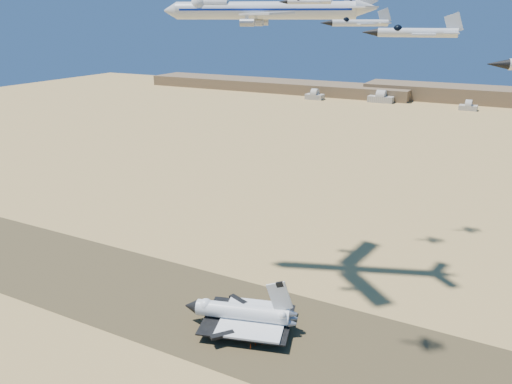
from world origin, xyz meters
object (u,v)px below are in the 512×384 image
at_px(chase_jet_e, 357,2).
at_px(carrier_747, 258,10).
at_px(crew_c, 255,343).
at_px(chase_jet_c, 415,32).
at_px(chase_jet_a, 308,1).
at_px(chase_jet_b, 358,23).
at_px(crew_b, 263,343).
at_px(shuttle, 242,314).
at_px(crew_a, 251,346).

bearing_deg(chase_jet_e, carrier_747, -139.80).
height_order(crew_c, chase_jet_c, chase_jet_c).
relative_size(chase_jet_a, chase_jet_b, 1.01).
relative_size(crew_c, chase_jet_a, 0.13).
distance_m(crew_b, chase_jet_a, 100.71).
height_order(shuttle, chase_jet_c, chase_jet_c).
height_order(crew_c, chase_jet_b, chase_jet_b).
xyz_separation_m(chase_jet_b, chase_jet_c, (13.47, -11.95, -1.41)).
relative_size(crew_a, chase_jet_b, 0.14).
xyz_separation_m(crew_b, chase_jet_a, (8.99, 6.57, 100.09)).
relative_size(carrier_747, chase_jet_e, 5.51).
height_order(carrier_747, crew_b, carrier_747).
bearing_deg(shuttle, crew_b, -43.10).
height_order(chase_jet_b, chase_jet_c, chase_jet_b).
bearing_deg(chase_jet_b, crew_b, 123.35).
bearing_deg(crew_b, chase_jet_a, -58.84).
distance_m(shuttle, carrier_747, 103.52).
height_order(crew_c, chase_jet_a, chase_jet_a).
height_order(crew_a, chase_jet_b, chase_jet_b).
bearing_deg(chase_jet_e, crew_b, -110.88).
height_order(crew_b, chase_jet_b, chase_jet_b).
height_order(crew_a, chase_jet_c, chase_jet_c).
height_order(crew_c, chase_jet_e, chase_jet_e).
relative_size(crew_b, chase_jet_e, 0.12).
bearing_deg(crew_a, chase_jet_c, -123.19).
bearing_deg(chase_jet_c, crew_c, 140.01).
distance_m(carrier_747, crew_a, 112.25).
distance_m(crew_a, crew_b, 4.29).
bearing_deg(chase_jet_e, crew_c, -112.04).
bearing_deg(shuttle, chase_jet_e, 69.13).
xyz_separation_m(crew_b, chase_jet_b, (28.54, -14.83, 95.29)).
height_order(crew_b, crew_c, crew_c).
distance_m(carrier_747, crew_b, 111.32).
bearing_deg(chase_jet_e, shuttle, -117.98).
bearing_deg(chase_jet_c, shuttle, 138.54).
relative_size(carrier_747, crew_a, 40.41).
distance_m(crew_c, chase_jet_e, 135.75).
relative_size(carrier_747, crew_c, 41.43).
bearing_deg(carrier_747, chase_jet_a, -68.63).
relative_size(crew_a, chase_jet_e, 0.14).
bearing_deg(carrier_747, chase_jet_e, 43.04).
relative_size(crew_b, chase_jet_a, 0.12).
xyz_separation_m(shuttle, carrier_747, (-14.38, 39.69, 94.52)).
xyz_separation_m(shuttle, crew_a, (8.12, -9.04, -4.06)).
xyz_separation_m(carrier_747, crew_a, (22.50, -48.73, -98.58)).
relative_size(chase_jet_a, chase_jet_e, 1.02).
bearing_deg(crew_a, carrier_747, 19.18).
bearing_deg(shuttle, chase_jet_a, -12.28).
xyz_separation_m(crew_b, chase_jet_c, (42.02, -26.78, 93.88)).
relative_size(crew_c, chase_jet_e, 0.13).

